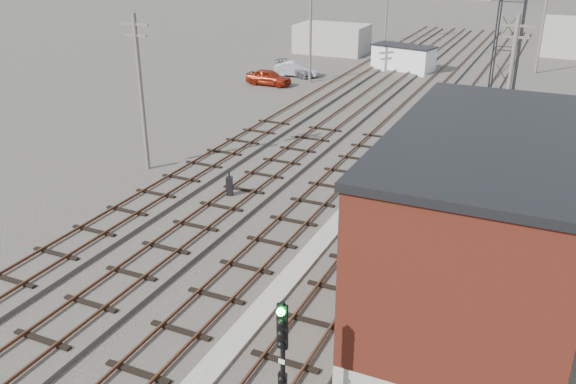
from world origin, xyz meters
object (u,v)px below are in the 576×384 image
Objects in this scene: switch_stand at (230,187)px; car_silver at (297,69)px; signal_mast at (282,360)px; car_grey at (296,68)px; site_trailer at (403,58)px; car_red at (269,77)px.

car_silver is at bearing 84.65° from switch_stand.
signal_mast is 1.05× the size of car_silver.
car_silver is 0.44m from car_grey.
site_trailer reaches higher than car_red.
signal_mast reaches higher than site_trailer.
car_grey is at bearing 84.91° from switch_stand.
switch_stand is 0.22× the size of site_trailer.
signal_mast is at bearing -135.54° from car_grey.
car_silver is at bearing -9.34° from car_red.
signal_mast reaches higher than car_silver.
car_red is at bearing -118.44° from site_trailer.
switch_stand is at bearing 124.57° from signal_mast.
car_silver is 0.91× the size of car_grey.
car_red is (-9.66, -11.02, -0.59)m from site_trailer.
switch_stand is at bearing -77.30° from site_trailer.
site_trailer is 14.66m from car_red.
car_silver is (-18.34, 42.48, -1.98)m from signal_mast.
signal_mast is 16.98m from switch_stand.
switch_stand reaches higher than car_silver.
site_trailer is 1.57× the size of car_red.
car_grey is (-18.59, 42.84, -2.00)m from signal_mast.
car_red is (-9.60, 24.13, 0.04)m from switch_stand.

